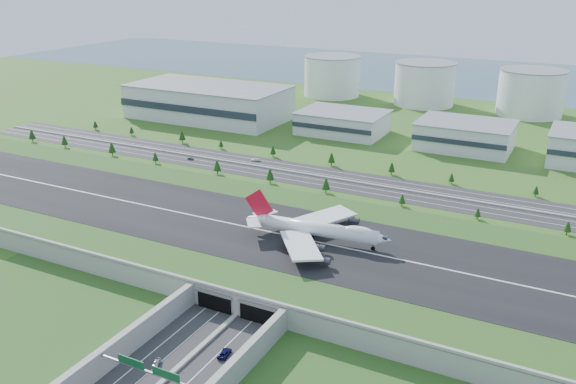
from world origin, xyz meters
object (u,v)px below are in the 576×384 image
at_px(fuel_tank_a, 332,76).
at_px(car_2, 225,353).
at_px(boeing_747, 317,229).
at_px(car_0, 156,363).
at_px(car_7, 255,160).
at_px(car_4, 191,159).

height_order(fuel_tank_a, car_2, fuel_tank_a).
relative_size(boeing_747, car_0, 13.59).
bearing_deg(car_0, boeing_747, 61.97).
xyz_separation_m(boeing_747, car_2, (2.44, -71.90, -12.43)).
bearing_deg(boeing_747, car_0, -104.43).
relative_size(car_0, car_7, 0.82).
xyz_separation_m(car_0, car_2, (15.37, 13.24, 0.08)).
height_order(fuel_tank_a, boeing_747, fuel_tank_a).
height_order(car_4, car_7, car_7).
distance_m(car_2, car_4, 203.56).
relative_size(boeing_747, car_7, 11.13).
distance_m(fuel_tank_a, car_7, 210.04).
bearing_deg(car_2, car_7, -70.76).
bearing_deg(car_4, boeing_747, -128.05).
xyz_separation_m(fuel_tank_a, boeing_747, (126.28, -309.00, -4.11)).
distance_m(car_0, car_4, 205.34).
xyz_separation_m(boeing_747, car_4, (-124.45, 87.27, -12.59)).
distance_m(car_0, car_2, 20.29).
xyz_separation_m(fuel_tank_a, car_7, (38.22, -205.87, -16.58)).
relative_size(car_0, car_2, 0.74).
bearing_deg(car_0, car_7, 92.36).
bearing_deg(car_2, fuel_tank_a, -79.43).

